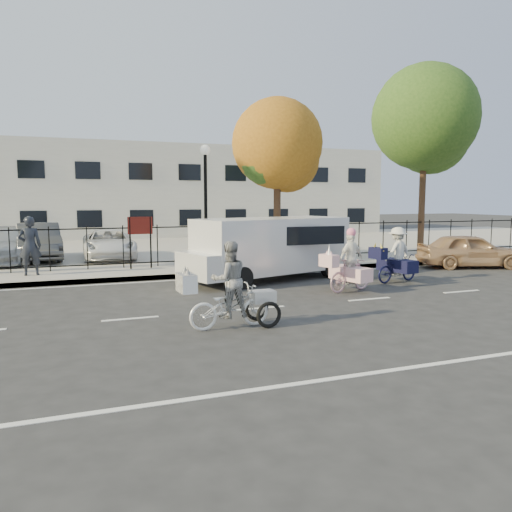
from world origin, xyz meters
name	(u,v)px	position (x,y,z in m)	size (l,w,h in m)	color
ground	(261,308)	(0.00, 0.00, 0.00)	(120.00, 120.00, 0.00)	#333334
road_markings	(261,308)	(0.00, 0.00, 0.01)	(60.00, 9.52, 0.01)	silver
curb	(205,275)	(0.00, 5.05, 0.07)	(60.00, 0.10, 0.15)	#A8A399
sidewalk	(198,271)	(0.00, 6.10, 0.07)	(60.00, 2.20, 0.15)	#A8A399
parking_lot	(156,247)	(0.00, 15.00, 0.07)	(60.00, 15.60, 0.15)	#A8A399
iron_fence	(190,244)	(0.00, 7.20, 0.90)	(58.00, 0.06, 1.50)	black
building	(131,193)	(0.00, 25.00, 3.00)	(34.00, 10.00, 6.00)	silver
lamppost	(205,184)	(0.50, 6.80, 3.11)	(0.36, 0.36, 4.33)	black
street_sign	(140,232)	(-1.85, 6.80, 1.42)	(0.85, 0.06, 1.80)	black
zebra_trike	(230,295)	(-1.22, -1.45, 0.67)	(2.03, 0.78, 1.74)	white
unicorn_bike	(350,268)	(3.08, 1.12, 0.66)	(1.80, 1.29, 1.78)	#CE9DA8
bull_bike	(397,260)	(5.29, 2.01, 0.68)	(1.89, 1.32, 1.70)	#0F1134
white_van	(269,246)	(1.77, 3.82, 1.08)	(5.92, 3.22, 1.96)	white
gold_sedan	(470,250)	(9.88, 3.80, 0.64)	(1.51, 3.77, 1.28)	tan
pedestrian	(30,246)	(-5.34, 6.45, 1.09)	(0.69, 0.45, 1.88)	black
lot_car_a	(4,245)	(-6.51, 10.38, 0.81)	(1.86, 4.57, 1.33)	#B4B8BD
lot_car_b	(109,244)	(-2.67, 10.27, 0.74)	(1.97, 4.27, 1.19)	white
lot_car_c	(39,242)	(-5.31, 10.78, 0.88)	(1.54, 4.41, 1.45)	#45474C
lot_car_d	(308,237)	(6.48, 10.53, 0.78)	(1.48, 3.68, 1.25)	#A1A3A8
tree_mid	(280,149)	(3.65, 7.36, 4.51)	(3.55, 3.52, 6.45)	#442D1D
tree_east	(427,123)	(10.57, 7.36, 5.84)	(4.55, 4.55, 8.34)	#442D1D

